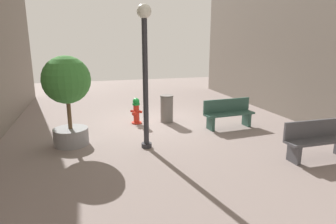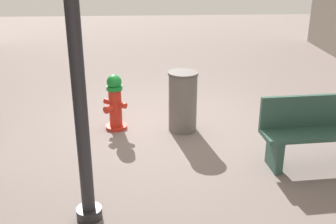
% 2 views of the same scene
% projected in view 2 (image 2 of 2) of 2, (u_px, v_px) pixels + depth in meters
% --- Properties ---
extents(ground_plane, '(23.40, 23.40, 0.00)m').
position_uv_depth(ground_plane, '(159.00, 126.00, 6.87)').
color(ground_plane, gray).
extents(fire_hydrant, '(0.40, 0.40, 0.91)m').
position_uv_depth(fire_hydrant, '(115.00, 102.00, 6.63)').
color(fire_hydrant, red).
rests_on(fire_hydrant, ground_plane).
extents(bench_near, '(1.76, 0.56, 0.95)m').
position_uv_depth(bench_near, '(324.00, 129.00, 5.55)').
color(bench_near, '#33594C').
rests_on(bench_near, ground_plane).
extents(street_lamp, '(0.36, 0.36, 3.72)m').
position_uv_depth(street_lamp, '(71.00, 2.00, 3.70)').
color(street_lamp, '#2D2D33').
rests_on(street_lamp, ground_plane).
extents(trash_bin, '(0.47, 0.47, 0.97)m').
position_uv_depth(trash_bin, '(183.00, 101.00, 6.57)').
color(trash_bin, slate).
rests_on(trash_bin, ground_plane).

